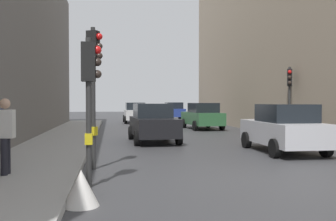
{
  "coord_description": "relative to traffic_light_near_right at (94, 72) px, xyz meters",
  "views": [
    {
      "loc": [
        -4.07,
        -8.12,
        1.86
      ],
      "look_at": [
        -1.73,
        7.07,
        1.49
      ],
      "focal_mm": 39.83,
      "sensor_mm": 36.0,
      "label": 1
    }
  ],
  "objects": [
    {
      "name": "car_blue_van",
      "position": [
        6.84,
        27.46,
        -1.79
      ],
      "size": [
        2.02,
        4.2,
        1.76
      ],
      "color": "navy",
      "rests_on": "ground"
    },
    {
      "name": "car_white_compact",
      "position": [
        2.56,
        22.17,
        -1.79
      ],
      "size": [
        2.05,
        4.22,
        1.76
      ],
      "color": "silver",
      "rests_on": "ground"
    },
    {
      "name": "car_green_estate",
      "position": [
        6.53,
        14.02,
        -1.79
      ],
      "size": [
        2.27,
        4.32,
        1.76
      ],
      "color": "#2D6038",
      "rests_on": "ground"
    },
    {
      "name": "traffic_light_near_left",
      "position": [
        0.0,
        -2.13,
        -0.44
      ],
      "size": [
        0.43,
        0.25,
        3.23
      ],
      "color": "#2D2D2D",
      "rests_on": "ground"
    },
    {
      "name": "ground_plane",
      "position": [
        4.52,
        -2.21,
        -2.67
      ],
      "size": [
        120.0,
        120.0,
        0.0
      ],
      "primitive_type": "plane",
      "color": "#38383A"
    },
    {
      "name": "building_facade_right",
      "position": [
        15.36,
        12.72,
        3.45
      ],
      "size": [
        12.0,
        28.34,
        12.23
      ],
      "primitive_type": "cube",
      "color": "gray",
      "rests_on": "ground"
    },
    {
      "name": "traffic_light_mid_street",
      "position": [
        9.05,
        6.68,
        -0.22
      ],
      "size": [
        0.35,
        0.45,
        3.54
      ],
      "color": "#2D2D2D",
      "rests_on": "ground"
    },
    {
      "name": "sidewalk_kerb",
      "position": [
        -1.73,
        3.79,
        -2.59
      ],
      "size": [
        2.83,
        40.0,
        0.16
      ],
      "primitive_type": "cube",
      "color": "#A8A5A0",
      "rests_on": "ground"
    },
    {
      "name": "car_silver_hatchback",
      "position": [
        6.69,
        2.45,
        -1.79
      ],
      "size": [
        2.07,
        4.23,
        1.76
      ],
      "color": "#BCBCC1",
      "rests_on": "ground"
    },
    {
      "name": "pedestrian_with_black_backpack",
      "position": [
        -2.02,
        -1.23,
        -1.51
      ],
      "size": [
        0.61,
        0.36,
        1.77
      ],
      "color": "black",
      "rests_on": "sidewalk_kerb"
    },
    {
      "name": "warning_sign_triangle",
      "position": [
        -0.07,
        -3.61,
        -2.34
      ],
      "size": [
        0.64,
        0.64,
        0.65
      ],
      "primitive_type": "cone",
      "color": "silver",
      "rests_on": "ground"
    },
    {
      "name": "traffic_light_near_right",
      "position": [
        0.0,
        0.0,
        0.0
      ],
      "size": [
        0.45,
        0.35,
        3.87
      ],
      "color": "#2D2D2D",
      "rests_on": "ground"
    },
    {
      "name": "car_dark_suv",
      "position": [
        2.37,
        6.66,
        -1.79
      ],
      "size": [
        2.15,
        4.27,
        1.76
      ],
      "color": "black",
      "rests_on": "ground"
    }
  ]
}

